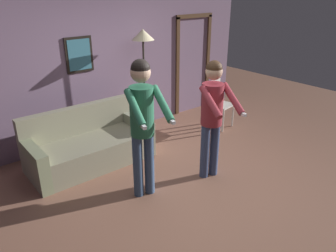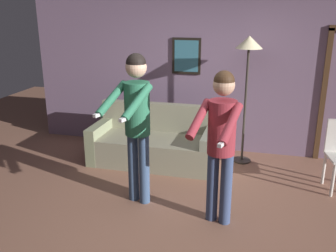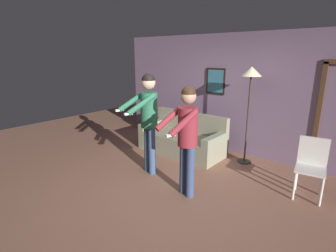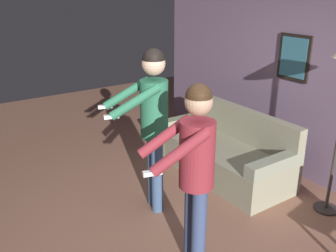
{
  "view_description": "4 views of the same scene",
  "coord_description": "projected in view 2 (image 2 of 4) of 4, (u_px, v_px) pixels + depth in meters",
  "views": [
    {
      "loc": [
        -2.81,
        -2.93,
        2.62
      ],
      "look_at": [
        -0.37,
        0.06,
        0.96
      ],
      "focal_mm": 35.0,
      "sensor_mm": 36.0,
      "label": 1
    },
    {
      "loc": [
        0.71,
        -3.81,
        2.35
      ],
      "look_at": [
        -0.31,
        0.16,
        1.02
      ],
      "focal_mm": 40.0,
      "sensor_mm": 36.0,
      "label": 2
    },
    {
      "loc": [
        2.52,
        -3.09,
        2.17
      ],
      "look_at": [
        -0.08,
        -0.01,
        1.05
      ],
      "focal_mm": 28.0,
      "sensor_mm": 36.0,
      "label": 3
    },
    {
      "loc": [
        2.52,
        -1.82,
        2.44
      ],
      "look_at": [
        -0.21,
        0.04,
        1.19
      ],
      "focal_mm": 40.0,
      "sensor_mm": 36.0,
      "label": 4
    }
  ],
  "objects": [
    {
      "name": "back_wall_assembly",
      "position": [
        220.0,
        73.0,
        6.05
      ],
      "size": [
        6.4,
        0.1,
        2.6
      ],
      "color": "slate",
      "rests_on": "ground_plane"
    },
    {
      "name": "torchiere_lamp",
      "position": [
        248.0,
        54.0,
        5.41
      ],
      "size": [
        0.39,
        0.39,
        1.94
      ],
      "color": "#332D28",
      "rests_on": "ground_plane"
    },
    {
      "name": "person_standing_right",
      "position": [
        221.0,
        135.0,
        3.95
      ],
      "size": [
        0.54,
        0.7,
        1.72
      ],
      "color": "#384972",
      "rests_on": "ground_plane"
    },
    {
      "name": "person_standing_left",
      "position": [
        136.0,
        114.0,
        4.37
      ],
      "size": [
        0.55,
        0.75,
        1.84
      ],
      "color": "#385175",
      "rests_on": "ground_plane"
    },
    {
      "name": "couch",
      "position": [
        154.0,
        145.0,
        5.83
      ],
      "size": [
        1.9,
        0.86,
        0.87
      ],
      "color": "gray",
      "rests_on": "ground_plane"
    },
    {
      "name": "ground_plane",
      "position": [
        190.0,
        215.0,
        4.4
      ],
      "size": [
        12.0,
        12.0,
        0.0
      ],
      "primitive_type": "plane",
      "color": "#8E5F4A"
    }
  ]
}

